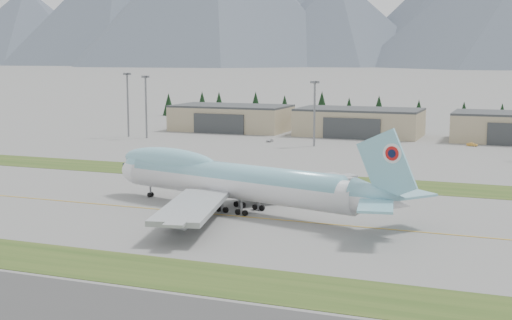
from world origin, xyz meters
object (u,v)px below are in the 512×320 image
at_px(service_vehicle_a, 270,142).
at_px(service_vehicle_b, 472,146).
at_px(hangar_center, 359,122).
at_px(boeing_747_freighter, 234,180).
at_px(hangar_left, 231,118).

bearing_deg(service_vehicle_a, service_vehicle_b, 15.93).
relative_size(service_vehicle_a, service_vehicle_b, 1.00).
height_order(hangar_center, service_vehicle_b, hangar_center).
relative_size(boeing_747_freighter, service_vehicle_b, 19.01).
bearing_deg(hangar_left, hangar_center, 0.00).
distance_m(boeing_747_freighter, service_vehicle_a, 117.53).
bearing_deg(boeing_747_freighter, service_vehicle_a, 121.18).
height_order(boeing_747_freighter, service_vehicle_a, boeing_747_freighter).
height_order(hangar_left, service_vehicle_a, hangar_left).
bearing_deg(hangar_center, hangar_left, 180.00).
height_order(service_vehicle_a, service_vehicle_b, service_vehicle_a).
xyz_separation_m(boeing_747_freighter, service_vehicle_b, (37.06, 126.32, -6.24)).
distance_m(boeing_747_freighter, hangar_center, 145.18).
relative_size(boeing_747_freighter, hangar_left, 1.50).
distance_m(boeing_747_freighter, hangar_left, 157.85).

